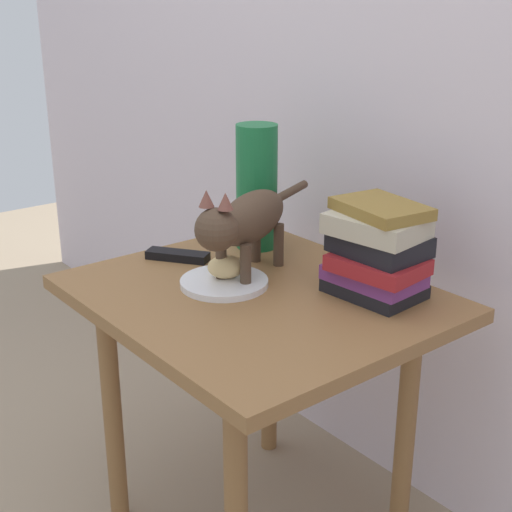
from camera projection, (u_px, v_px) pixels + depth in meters
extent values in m
cube|color=silver|center=(407.00, 48.00, 1.63)|extent=(4.00, 0.04, 2.20)
cube|color=olive|center=(256.00, 298.00, 1.55)|extent=(0.74, 0.63, 0.03)
cylinder|color=olive|center=(113.00, 414.00, 1.69)|extent=(0.04, 0.04, 0.59)
cylinder|color=olive|center=(269.00, 354.00, 1.97)|extent=(0.04, 0.04, 0.59)
cylinder|color=olive|center=(406.00, 432.00, 1.62)|extent=(0.04, 0.04, 0.59)
cylinder|color=white|center=(224.00, 283.00, 1.57)|extent=(0.19, 0.19, 0.01)
ellipsoid|color=#E0BC7A|center=(226.00, 267.00, 1.57)|extent=(0.09, 0.10, 0.05)
cylinder|color=#4C3828|center=(246.00, 267.00, 1.54)|extent=(0.02, 0.02, 0.10)
cylinder|color=#4C3828|center=(221.00, 262.00, 1.57)|extent=(0.02, 0.02, 0.10)
cylinder|color=#4C3828|center=(279.00, 245.00, 1.67)|extent=(0.02, 0.02, 0.10)
cylinder|color=#4C3828|center=(256.00, 241.00, 1.70)|extent=(0.02, 0.02, 0.10)
ellipsoid|color=#4C3828|center=(252.00, 217.00, 1.59)|extent=(0.19, 0.27, 0.11)
sphere|color=#4C3828|center=(216.00, 230.00, 1.46)|extent=(0.09, 0.09, 0.09)
cone|color=brown|center=(225.00, 201.00, 1.43)|extent=(0.03, 0.03, 0.03)
cone|color=brown|center=(206.00, 198.00, 1.45)|extent=(0.03, 0.03, 0.03)
cylinder|color=#4C3828|center=(291.00, 191.00, 1.76)|extent=(0.08, 0.15, 0.02)
cube|color=black|center=(374.00, 288.00, 1.52)|extent=(0.19, 0.15, 0.03)
cube|color=#72337A|center=(374.00, 276.00, 1.51)|extent=(0.20, 0.14, 0.03)
cube|color=maroon|center=(378.00, 265.00, 1.48)|extent=(0.19, 0.16, 0.03)
cube|color=black|center=(379.00, 244.00, 1.48)|extent=(0.18, 0.15, 0.04)
cube|color=#BCB299|center=(377.00, 225.00, 1.47)|extent=(0.20, 0.16, 0.04)
cube|color=olive|center=(381.00, 208.00, 1.46)|extent=(0.20, 0.16, 0.02)
cylinder|color=#196B38|center=(257.00, 187.00, 1.76)|extent=(0.10, 0.10, 0.30)
cube|color=black|center=(178.00, 256.00, 1.72)|extent=(0.15, 0.12, 0.02)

